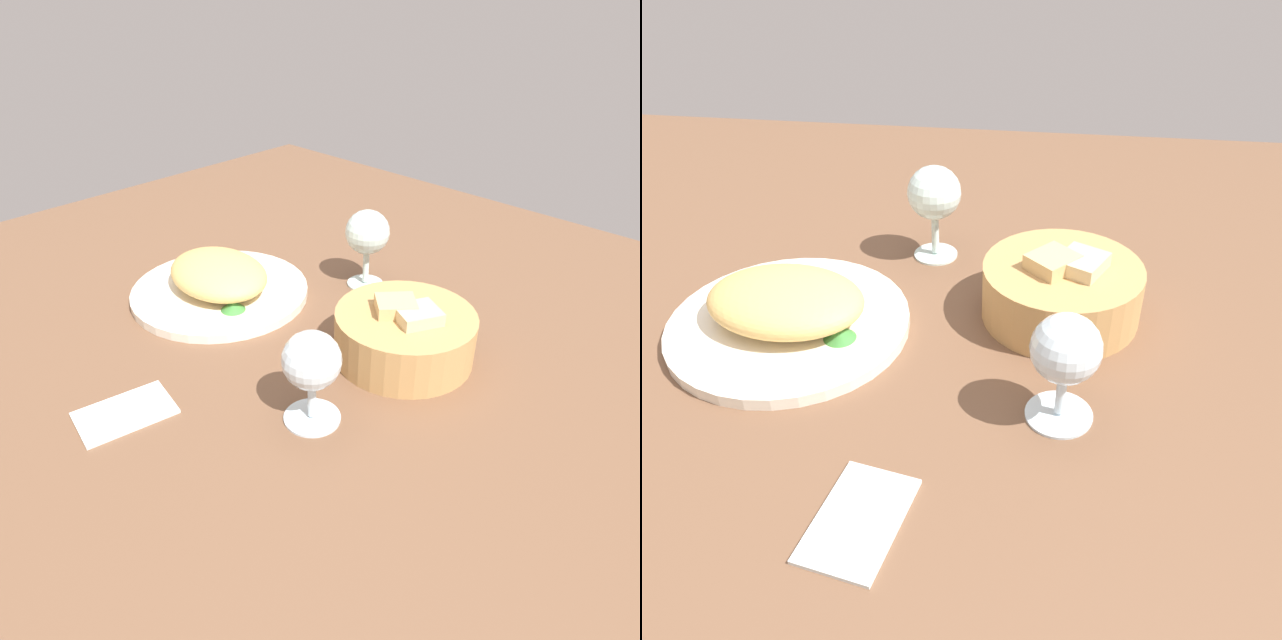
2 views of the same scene
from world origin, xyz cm
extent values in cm
cube|color=brown|center=(0.00, 0.00, -1.00)|extent=(140.00, 140.00, 2.00)
cylinder|color=white|center=(-13.46, 1.53, 0.70)|extent=(27.74, 27.74, 1.40)
ellipsoid|color=#E5B765|center=(-13.46, 1.53, 3.95)|extent=(19.97, 15.91, 5.10)
cone|color=#3A8339|center=(-6.64, -1.26, 2.11)|extent=(3.69, 3.69, 1.41)
cylinder|color=tan|center=(17.51, 8.38, 3.31)|extent=(18.60, 18.60, 6.62)
cube|color=beige|center=(19.46, 8.10, 5.63)|extent=(6.74, 6.97, 5.36)
cube|color=tan|center=(16.19, 7.85, 5.83)|extent=(6.84, 6.87, 5.11)
cylinder|color=silver|center=(17.63, -9.12, 0.30)|extent=(6.72, 6.72, 0.60)
cylinder|color=silver|center=(17.63, -9.12, 2.80)|extent=(1.00, 1.00, 4.40)
sphere|color=silver|center=(17.63, -9.12, 8.39)|extent=(6.79, 6.79, 6.79)
cylinder|color=silver|center=(0.62, 20.49, 0.30)|extent=(5.90, 5.90, 0.60)
cylinder|color=silver|center=(0.62, 20.49, 3.17)|extent=(1.00, 1.00, 5.15)
sphere|color=silver|center=(0.62, 20.49, 9.27)|extent=(7.05, 7.05, 7.05)
cube|color=white|center=(1.20, -23.97, 0.40)|extent=(9.00, 12.15, 0.80)
camera|label=1|loc=(54.73, -46.13, 46.18)|focal=33.01mm
camera|label=2|loc=(14.26, -58.34, 46.34)|focal=37.69mm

